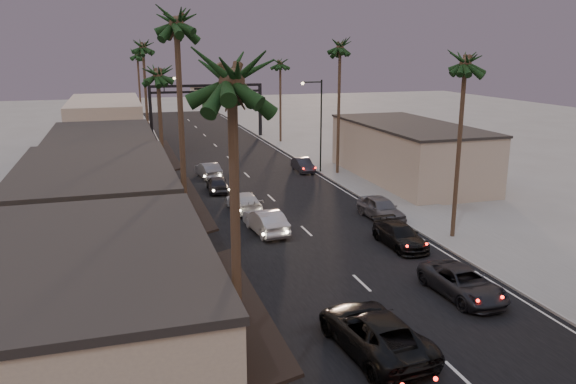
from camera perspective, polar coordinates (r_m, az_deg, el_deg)
ground at (r=48.73m, az=-2.64°, el=0.26°), size 200.00×200.00×0.00m
road at (r=53.46m, az=-3.97°, el=1.51°), size 14.00×120.00×0.02m
sidewalk_left at (r=59.06m, az=-14.54°, el=2.37°), size 5.00×92.00×0.12m
sidewalk_right at (r=62.66m, az=3.08°, el=3.48°), size 5.00×92.00×0.12m
storefront_near at (r=20.07m, az=-19.66°, el=-13.48°), size 8.00×12.00×5.50m
storefront_mid at (r=33.14m, az=-18.72°, el=-2.36°), size 8.00×14.00×5.50m
storefront_far at (r=48.76m, az=-18.27°, el=2.57°), size 8.00×16.00×5.00m
storefront_dist at (r=71.40m, az=-18.02°, el=6.53°), size 8.00×20.00×6.00m
building_right at (r=53.30m, az=12.11°, el=3.93°), size 8.00×18.00×5.00m
arch at (r=76.97m, az=-8.29°, el=9.49°), size 15.20×0.40×7.27m
streetlight_right at (r=54.48m, az=3.10°, el=7.45°), size 2.13×0.30×9.00m
streetlight_left at (r=64.34m, az=-12.78°, el=8.18°), size 2.13×0.30×9.00m
palm_la at (r=15.13m, az=-5.78°, el=12.79°), size 3.20×3.20×13.20m
palm_lb at (r=28.04m, az=-11.32°, el=17.24°), size 3.20×3.20×15.20m
palm_lc at (r=41.96m, az=-13.12°, el=12.11°), size 3.20×3.20×12.20m
palm_ld at (r=60.91m, az=-14.56°, el=14.44°), size 3.20×3.20×14.20m
palm_ra at (r=36.00m, az=17.63°, el=13.06°), size 3.20×3.20×13.20m
palm_rb at (r=53.76m, az=5.33°, el=14.89°), size 3.20×3.20×14.20m
palm_rc at (r=72.70m, az=-0.79°, el=13.25°), size 3.20×3.20×12.20m
palm_far at (r=83.90m, az=-15.08°, el=13.59°), size 3.20×3.20×13.20m
oncoming_pickup at (r=23.42m, az=8.76°, el=-13.85°), size 3.32×6.25×1.67m
oncoming_silver at (r=37.12m, az=-2.29°, el=-2.99°), size 2.16×4.94×1.58m
oncoming_white at (r=42.22m, az=-4.52°, el=-0.99°), size 2.18×4.96×1.42m
oncoming_dgrey at (r=48.16m, az=-7.21°, el=0.83°), size 1.90×4.14×1.37m
oncoming_grey_far at (r=53.46m, az=-8.08°, el=2.21°), size 2.07×4.63×1.47m
curbside_near at (r=29.15m, az=17.35°, el=-8.79°), size 2.63×5.23×1.42m
curbside_black at (r=35.29m, az=11.29°, el=-4.35°), size 2.08×4.85×1.39m
curbside_grey at (r=40.54m, az=9.41°, el=-1.64°), size 2.12×4.85×1.63m
curbside_far at (r=55.69m, az=1.53°, el=2.76°), size 1.43×4.04×1.33m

